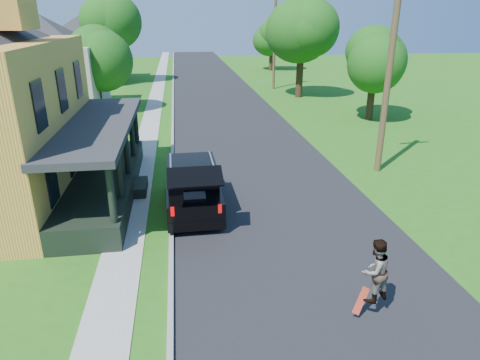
{
  "coord_description": "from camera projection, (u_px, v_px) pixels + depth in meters",
  "views": [
    {
      "loc": [
        -3.57,
        -11.33,
        7.1
      ],
      "look_at": [
        -1.51,
        3.0,
        1.49
      ],
      "focal_mm": 32.0,
      "sensor_mm": 36.0,
      "label": 1
    }
  ],
  "objects": [
    {
      "name": "tree_right_near",
      "position": [
        375.0,
        53.0,
        29.28
      ],
      "size": [
        5.55,
        5.22,
        6.96
      ],
      "rotation": [
        0.0,
        0.0,
        0.37
      ],
      "color": "black",
      "rests_on": "ground"
    },
    {
      "name": "sidewalk",
      "position": [
        151.0,
        119.0,
        31.21
      ],
      "size": [
        1.3,
        120.0,
        0.03
      ],
      "primitive_type": "cube",
      "color": "gray",
      "rests_on": "ground"
    },
    {
      "name": "front_walk",
      "position": [
        40.0,
        198.0,
        17.77
      ],
      "size": [
        6.5,
        1.2,
        0.03
      ],
      "primitive_type": "cube",
      "color": "gray",
      "rests_on": "ground"
    },
    {
      "name": "skateboard",
      "position": [
        361.0,
        301.0,
        10.63
      ],
      "size": [
        0.52,
        0.32,
        0.66
      ],
      "rotation": [
        0.0,
        0.0,
        -0.2
      ],
      "color": "#AB250E",
      "rests_on": "ground"
    },
    {
      "name": "neighbor_house_mid",
      "position": [
        44.0,
        56.0,
        32.34
      ],
      "size": [
        12.78,
        12.78,
        8.3
      ],
      "color": "beige",
      "rests_on": "ground"
    },
    {
      "name": "ground",
      "position": [
        301.0,
        255.0,
        13.5
      ],
      "size": [
        140.0,
        140.0,
        0.0
      ],
      "primitive_type": "plane",
      "color": "#2A5F13",
      "rests_on": "ground"
    },
    {
      "name": "tree_left_mid",
      "position": [
        93.0,
        53.0,
        31.74
      ],
      "size": [
        5.52,
        5.69,
        6.92
      ],
      "rotation": [
        0.0,
        0.0,
        -0.33
      ],
      "color": "black",
      "rests_on": "ground"
    },
    {
      "name": "skateboarder",
      "position": [
        375.0,
        271.0,
        10.39
      ],
      "size": [
        0.98,
        0.88,
        1.67
      ],
      "rotation": [
        0.0,
        0.0,
        3.51
      ],
      "color": "black",
      "rests_on": "ground"
    },
    {
      "name": "black_suv",
      "position": [
        193.0,
        187.0,
        16.43
      ],
      "size": [
        2.04,
        5.16,
        2.39
      ],
      "rotation": [
        0.0,
        0.0,
        0.01
      ],
      "color": "black",
      "rests_on": "ground"
    },
    {
      "name": "utility_pole_near",
      "position": [
        389.0,
        70.0,
        19.12
      ],
      "size": [
        1.83,
        0.32,
        9.29
      ],
      "rotation": [
        0.0,
        0.0,
        0.09
      ],
      "color": "#4C3D23",
      "rests_on": "ground"
    },
    {
      "name": "tree_right_mid",
      "position": [
        302.0,
        20.0,
        37.18
      ],
      "size": [
        6.83,
        6.94,
        9.83
      ],
      "rotation": [
        0.0,
        0.0,
        -0.22
      ],
      "color": "black",
      "rests_on": "ground"
    },
    {
      "name": "tree_right_far",
      "position": [
        271.0,
        35.0,
        56.76
      ],
      "size": [
        5.2,
        5.26,
        7.08
      ],
      "rotation": [
        0.0,
        0.0,
        -0.18
      ],
      "color": "black",
      "rests_on": "ground"
    },
    {
      "name": "neighbor_house_far",
      "position": [
        85.0,
        43.0,
        47.1
      ],
      "size": [
        12.78,
        12.78,
        8.3
      ],
      "color": "beige",
      "rests_on": "ground"
    },
    {
      "name": "street",
      "position": [
        227.0,
        116.0,
        31.96
      ],
      "size": [
        8.0,
        120.0,
        0.02
      ],
      "primitive_type": "cube",
      "color": "black",
      "rests_on": "ground"
    },
    {
      "name": "curb",
      "position": [
        173.0,
        118.0,
        31.42
      ],
      "size": [
        0.15,
        120.0,
        0.12
      ],
      "primitive_type": "cube",
      "color": "gray",
      "rests_on": "ground"
    },
    {
      "name": "tree_left_far",
      "position": [
        115.0,
        23.0,
        45.41
      ],
      "size": [
        7.31,
        6.93,
        9.32
      ],
      "rotation": [
        0.0,
        0.0,
        0.35
      ],
      "color": "black",
      "rests_on": "ground"
    },
    {
      "name": "utility_pole_far",
      "position": [
        275.0,
        38.0,
        42.14
      ],
      "size": [
        1.61,
        0.59,
        9.6
      ],
      "rotation": [
        0.0,
        0.0,
        -0.29
      ],
      "color": "#4C3D23",
      "rests_on": "ground"
    }
  ]
}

